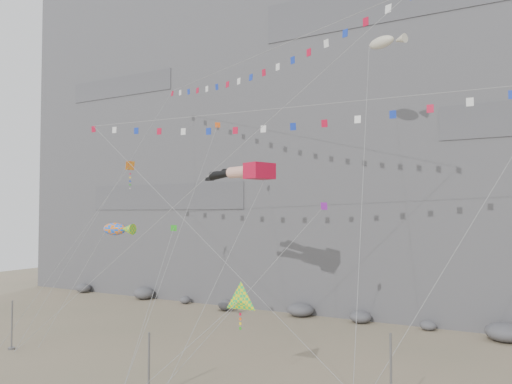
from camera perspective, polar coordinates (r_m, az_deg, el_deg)
ground at (r=36.00m, az=-6.43°, el=-18.75°), size 120.00×120.00×0.00m
cliff at (r=65.14m, az=10.43°, el=10.85°), size 80.00×28.00×50.00m
talus_boulders at (r=50.34m, az=5.11°, el=-13.30°), size 60.00×3.00×1.20m
anchor_pole_left at (r=42.48m, az=-26.12°, el=-13.48°), size 0.12×0.12×3.60m
anchor_pole_center at (r=29.43m, az=-12.15°, el=-18.84°), size 0.12×0.12×3.60m
anchor_pole_right at (r=26.92m, az=15.17°, el=-19.69°), size 0.12×0.12×4.23m
legs_kite at (r=38.40m, az=-1.42°, el=2.22°), size 6.83×14.40×17.54m
flag_banner_upper at (r=43.26m, az=0.11°, el=15.32°), size 27.95×19.00×29.61m
flag_banner_lower at (r=38.28m, az=2.54°, el=9.49°), size 36.38×8.81×21.34m
harlequin_kite at (r=43.71m, az=-14.27°, el=2.84°), size 5.98×9.04×17.11m
fish_windsock at (r=40.16m, az=-15.86°, el=-4.11°), size 6.10×4.05×10.39m
delta_kite at (r=28.77m, az=-1.87°, el=-12.30°), size 5.85×4.29×8.04m
blimp_windsock at (r=41.85m, az=14.13°, el=16.15°), size 3.65×14.68×27.05m
small_kite_a at (r=44.28m, az=-4.62°, el=7.06°), size 4.64×16.46×24.25m
small_kite_b at (r=35.44m, az=7.55°, el=-1.88°), size 6.77×10.70×15.80m
small_kite_c at (r=38.73m, az=-9.47°, el=-4.37°), size 3.63×9.00×12.64m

